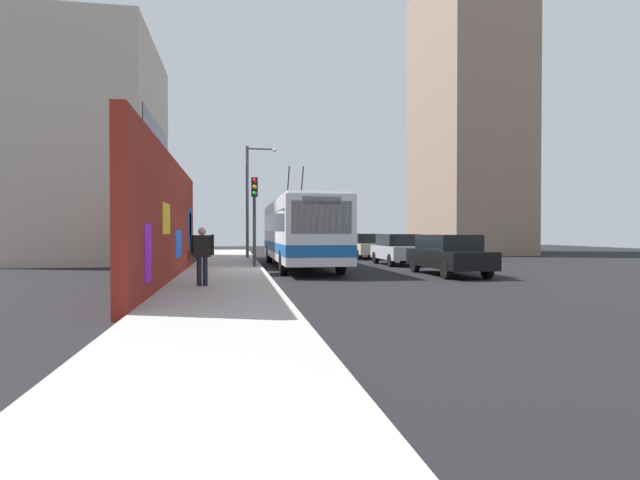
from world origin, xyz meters
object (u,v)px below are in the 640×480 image
(parked_car_champagne, at_px, (365,245))
(parked_car_silver, at_px, (397,249))
(parked_car_black, at_px, (448,254))
(street_lamp, at_px, (251,194))
(traffic_light, at_px, (254,206))
(parked_car_red, at_px, (344,243))
(city_bus, at_px, (299,230))
(pedestrian_near_wall, at_px, (202,252))

(parked_car_champagne, bearing_deg, parked_car_silver, 180.00)
(parked_car_black, xyz_separation_m, street_lamp, (12.03, 7.24, 3.16))
(parked_car_black, distance_m, traffic_light, 8.54)
(parked_car_silver, xyz_separation_m, street_lamp, (5.76, 7.24, 3.16))
(parked_car_black, bearing_deg, parked_car_red, 0.00)
(parked_car_champagne, bearing_deg, city_bus, 146.02)
(parked_car_champagne, height_order, traffic_light, traffic_light)
(parked_car_silver, relative_size, parked_car_red, 0.91)
(city_bus, bearing_deg, pedestrian_near_wall, 156.13)
(parked_car_champagne, distance_m, parked_car_red, 6.12)
(city_bus, height_order, pedestrian_near_wall, city_bus)
(parked_car_silver, distance_m, traffic_light, 7.98)
(parked_car_silver, xyz_separation_m, pedestrian_near_wall, (-10.15, 9.15, 0.30))
(parked_car_black, xyz_separation_m, parked_car_silver, (6.27, 0.00, -0.00))
(parked_car_champagne, distance_m, pedestrian_near_wall, 18.99)
(pedestrian_near_wall, distance_m, street_lamp, 16.28)
(city_bus, xyz_separation_m, parked_car_black, (-5.04, -5.20, -0.93))
(pedestrian_near_wall, bearing_deg, parked_car_champagne, -28.80)
(parked_car_silver, distance_m, parked_car_champagne, 6.49)
(city_bus, distance_m, parked_car_champagne, 9.35)
(parked_car_black, height_order, traffic_light, traffic_light)
(parked_car_champagne, height_order, pedestrian_near_wall, pedestrian_near_wall)
(parked_car_silver, height_order, traffic_light, traffic_light)
(parked_car_black, xyz_separation_m, parked_car_champagne, (12.75, -0.00, -0.00))
(parked_car_champagne, relative_size, parked_car_red, 1.03)
(parked_car_black, distance_m, pedestrian_near_wall, 9.94)
(parked_car_silver, relative_size, parked_car_champagne, 0.88)
(city_bus, relative_size, pedestrian_near_wall, 7.38)
(parked_car_black, relative_size, pedestrian_near_wall, 2.87)
(parked_car_black, distance_m, parked_car_silver, 6.27)
(parked_car_black, xyz_separation_m, pedestrian_near_wall, (-3.88, 9.15, 0.29))
(parked_car_red, bearing_deg, street_lamp, 133.36)
(city_bus, distance_m, parked_car_black, 7.30)
(pedestrian_near_wall, bearing_deg, parked_car_red, -21.90)
(parked_car_silver, bearing_deg, traffic_light, 107.99)
(parked_car_silver, distance_m, pedestrian_near_wall, 13.67)
(city_bus, height_order, parked_car_champagne, city_bus)
(parked_car_champagne, distance_m, traffic_light, 11.69)
(parked_car_black, xyz_separation_m, traffic_light, (3.88, 7.35, 1.99))
(parked_car_champagne, xyz_separation_m, parked_car_red, (6.12, 0.00, 0.00))
(street_lamp, bearing_deg, parked_car_red, -46.64)
(city_bus, relative_size, street_lamp, 1.84)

